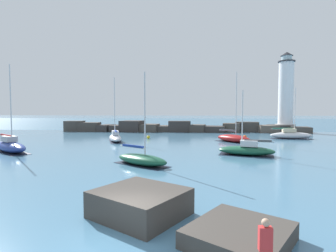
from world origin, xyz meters
TOP-DOWN VIEW (x-y plane):
  - ground_plane at (0.00, 0.00)m, footprint 600.00×600.00m
  - open_sea_beyond at (0.00, 112.14)m, footprint 400.00×116.00m
  - breakwater_jetty at (-0.47, 51.85)m, footprint 57.20×6.84m
  - lighthouse at (24.14, 53.05)m, footprint 4.37×4.37m
  - foreground_rocks at (0.33, 0.96)m, footprint 15.47×8.03m
  - sailboat_moored_0 at (9.01, 31.64)m, footprint 5.63×6.29m
  - sailboat_moored_2 at (-9.60, 31.25)m, footprint 4.28×7.62m
  - sailboat_moored_3 at (-18.65, 19.31)m, footprint 7.30×6.21m
  - sailboat_moored_4 at (-1.91, 13.31)m, footprint 5.76×4.79m
  - sailboat_moored_5 at (19.77, 37.56)m, footprint 7.12×1.96m
  - sailboat_moored_6 at (8.49, 19.45)m, footprint 6.36×3.83m
  - mooring_buoy_orange_near at (-4.90, 35.26)m, footprint 0.56×0.56m
  - mooring_buoy_far_side at (11.87, 37.12)m, footprint 0.62×0.62m
  - person_on_rocks at (4.54, -2.15)m, footprint 0.36×0.23m

SIDE VIEW (x-z plane):
  - ground_plane at x=0.00m, z-range 0.00..0.00m
  - open_sea_beyond at x=0.00m, z-range 0.00..0.01m
  - mooring_buoy_orange_near at x=-4.90m, z-range -0.10..0.66m
  - mooring_buoy_far_side at x=11.87m, z-range -0.10..0.72m
  - foreground_rocks at x=0.33m, z-range -0.10..1.10m
  - sailboat_moored_4 at x=-1.91m, z-range -3.57..4.59m
  - sailboat_moored_6 at x=8.49m, z-range -2.94..4.10m
  - sailboat_moored_0 at x=9.01m, z-range -4.74..6.00m
  - sailboat_moored_2 at x=-9.60m, z-range -4.46..5.76m
  - sailboat_moored_5 at x=19.77m, z-range -3.75..5.11m
  - sailboat_moored_3 at x=-18.65m, z-range -4.36..5.77m
  - breakwater_jetty at x=-0.47m, z-range -0.30..2.26m
  - person_on_rocks at x=4.54m, z-range 0.11..1.89m
  - lighthouse at x=24.14m, z-range -0.96..17.34m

